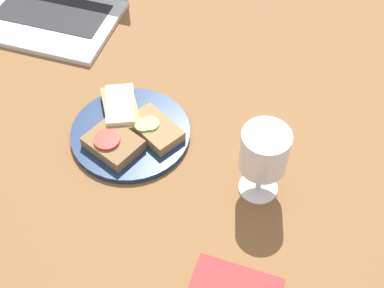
{
  "coord_description": "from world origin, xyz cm",
  "views": [
    {
      "loc": [
        24.78,
        -55.86,
        82.6
      ],
      "look_at": [
        6.84,
        0.91,
        8.0
      ],
      "focal_mm": 50.0,
      "sensor_mm": 36.0,
      "label": 1
    }
  ],
  "objects_px": {
    "sandwich_with_tomato": "(113,143)",
    "wine_glass": "(264,154)",
    "plate": "(131,133)",
    "sandwich_with_cheese": "(121,109)",
    "sandwich_with_cucumber": "(155,129)"
  },
  "relations": [
    {
      "from": "sandwich_with_cucumber",
      "to": "wine_glass",
      "type": "xyz_separation_m",
      "value": [
        0.22,
        -0.06,
        0.08
      ]
    },
    {
      "from": "sandwich_with_tomato",
      "to": "wine_glass",
      "type": "xyz_separation_m",
      "value": [
        0.28,
        0.0,
        0.08
      ]
    },
    {
      "from": "plate",
      "to": "sandwich_with_cheese",
      "type": "relative_size",
      "value": 1.72
    },
    {
      "from": "sandwich_with_cucumber",
      "to": "wine_glass",
      "type": "height_order",
      "value": "wine_glass"
    },
    {
      "from": "sandwich_with_cucumber",
      "to": "sandwich_with_cheese",
      "type": "bearing_deg",
      "value": 162.23
    },
    {
      "from": "sandwich_with_tomato",
      "to": "sandwich_with_cheese",
      "type": "relative_size",
      "value": 0.89
    },
    {
      "from": "sandwich_with_tomato",
      "to": "wine_glass",
      "type": "relative_size",
      "value": 0.79
    },
    {
      "from": "plate",
      "to": "sandwich_with_cucumber",
      "type": "relative_size",
      "value": 1.89
    },
    {
      "from": "plate",
      "to": "sandwich_with_cucumber",
      "type": "bearing_deg",
      "value": 12.55
    },
    {
      "from": "sandwich_with_tomato",
      "to": "wine_glass",
      "type": "height_order",
      "value": "wine_glass"
    },
    {
      "from": "sandwich_with_cheese",
      "to": "plate",
      "type": "bearing_deg",
      "value": -47.42
    },
    {
      "from": "sandwich_with_cheese",
      "to": "sandwich_with_cucumber",
      "type": "bearing_deg",
      "value": -17.77
    },
    {
      "from": "plate",
      "to": "sandwich_with_cheese",
      "type": "distance_m",
      "value": 0.05
    },
    {
      "from": "plate",
      "to": "sandwich_with_tomato",
      "type": "bearing_deg",
      "value": -108.0
    },
    {
      "from": "sandwich_with_tomato",
      "to": "sandwich_with_cucumber",
      "type": "distance_m",
      "value": 0.08
    }
  ]
}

